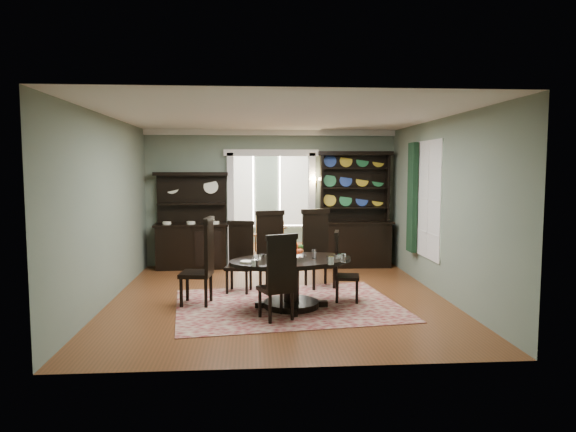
% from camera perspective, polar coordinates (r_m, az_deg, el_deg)
% --- Properties ---
extents(room, '(5.51, 6.01, 3.01)m').
position_cam_1_polar(room, '(8.46, -1.06, 1.36)').
color(room, brown).
rests_on(room, ground).
extents(parlor, '(3.51, 3.50, 3.01)m').
position_cam_1_polar(parlor, '(13.93, -2.28, 2.66)').
color(parlor, brown).
rests_on(parlor, ground).
extents(doorway_trim, '(2.08, 0.25, 2.57)m').
position_cam_1_polar(doorway_trim, '(11.40, -1.86, 2.59)').
color(doorway_trim, silver).
rests_on(doorway_trim, floor).
extents(right_window, '(0.15, 1.47, 2.12)m').
position_cam_1_polar(right_window, '(9.84, 14.51, 1.89)').
color(right_window, white).
rests_on(right_window, wall_right).
extents(wall_sconce, '(0.27, 0.21, 0.21)m').
position_cam_1_polar(wall_sconce, '(11.32, 2.99, 3.94)').
color(wall_sconce, gold).
rests_on(wall_sconce, back_wall_right).
extents(rug, '(3.75, 3.03, 0.01)m').
position_cam_1_polar(rug, '(8.23, -0.03, -9.86)').
color(rug, maroon).
rests_on(rug, floor).
extents(dining_table, '(2.20, 2.20, 0.77)m').
position_cam_1_polar(dining_table, '(7.99, 0.37, -6.44)').
color(dining_table, black).
rests_on(dining_table, rug).
extents(centerpiece, '(1.61, 1.03, 0.26)m').
position_cam_1_polar(centerpiece, '(7.86, 0.92, -4.34)').
color(centerpiece, white).
rests_on(centerpiece, dining_table).
extents(chair_far_left, '(0.54, 0.52, 1.24)m').
position_cam_1_polar(chair_far_left, '(9.07, -5.34, -4.28)').
color(chair_far_left, black).
rests_on(chair_far_left, rug).
extents(chair_far_mid, '(0.63, 0.61, 1.40)m').
position_cam_1_polar(chair_far_mid, '(9.28, -1.81, -3.52)').
color(chair_far_mid, black).
rests_on(chair_far_mid, rug).
extents(chair_far_right, '(0.64, 0.62, 1.42)m').
position_cam_1_polar(chair_far_right, '(9.41, 3.29, -3.34)').
color(chair_far_right, black).
rests_on(chair_far_right, rug).
extents(chair_end_left, '(0.55, 0.57, 1.40)m').
position_cam_1_polar(chair_end_left, '(8.21, -9.39, -4.76)').
color(chair_end_left, black).
rests_on(chair_end_left, rug).
extents(chair_end_right, '(0.48, 0.49, 1.15)m').
position_cam_1_polar(chair_end_right, '(8.38, 5.93, -5.41)').
color(chair_end_right, black).
rests_on(chair_end_right, rug).
extents(chair_near, '(0.60, 0.58, 1.25)m').
position_cam_1_polar(chair_near, '(7.26, -0.99, -6.63)').
color(chair_near, black).
rests_on(chair_near, rug).
extents(sideboard, '(1.61, 0.65, 2.08)m').
position_cam_1_polar(sideboard, '(11.30, -10.66, -2.07)').
color(sideboard, black).
rests_on(sideboard, floor).
extents(welsh_dresser, '(1.64, 0.65, 2.53)m').
position_cam_1_polar(welsh_dresser, '(11.40, 7.43, -0.99)').
color(welsh_dresser, black).
rests_on(welsh_dresser, floor).
extents(parlor_table, '(0.71, 0.71, 0.66)m').
position_cam_1_polar(parlor_table, '(13.32, -1.58, -2.15)').
color(parlor_table, '#553618').
rests_on(parlor_table, parlor_floor).
extents(parlor_chair_left, '(0.46, 0.45, 0.98)m').
position_cam_1_polar(parlor_chair_left, '(13.20, -3.68, -1.81)').
color(parlor_chair_left, '#553618').
rests_on(parlor_chair_left, parlor_floor).
extents(parlor_chair_right, '(0.36, 0.36, 0.85)m').
position_cam_1_polar(parlor_chair_right, '(13.08, -0.14, -2.18)').
color(parlor_chair_right, '#553618').
rests_on(parlor_chair_right, parlor_floor).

